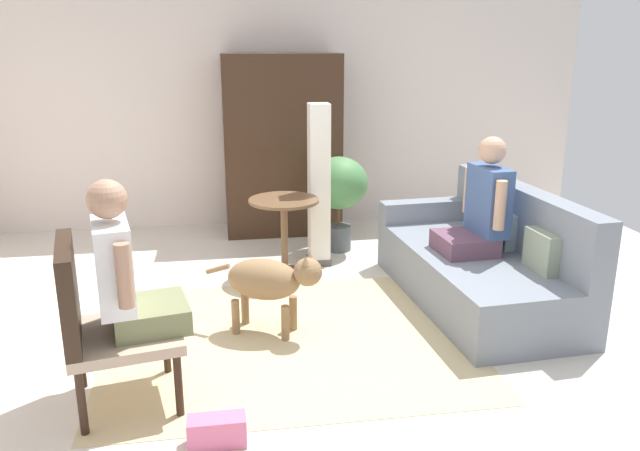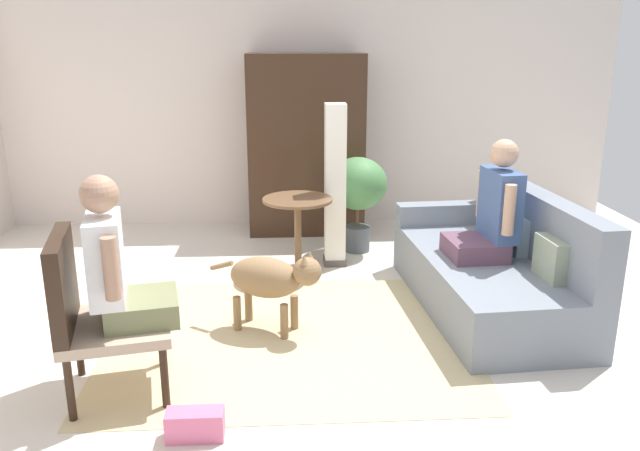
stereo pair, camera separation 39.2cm
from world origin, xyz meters
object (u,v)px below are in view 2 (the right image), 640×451
(dog, at_px, (271,278))
(armoire_cabinet, at_px, (306,145))
(person_on_couch, at_px, (492,213))
(column_lamp, at_px, (335,187))
(round_end_table, at_px, (298,224))
(potted_plant, at_px, (358,188))
(couch, at_px, (493,269))
(armchair, at_px, (89,307))
(handbag, at_px, (195,424))
(person_on_armchair, at_px, (117,267))

(dog, distance_m, armoire_cabinet, 2.53)
(person_on_couch, height_order, column_lamp, column_lamp)
(round_end_table, height_order, armoire_cabinet, armoire_cabinet)
(round_end_table, bearing_deg, dog, -101.14)
(potted_plant, distance_m, armoire_cabinet, 0.92)
(person_on_couch, height_order, armoire_cabinet, armoire_cabinet)
(column_lamp, relative_size, armoire_cabinet, 0.79)
(couch, distance_m, armchair, 2.88)
(column_lamp, distance_m, handbag, 2.81)
(person_on_couch, distance_m, column_lamp, 1.49)
(armoire_cabinet, bearing_deg, dog, -97.98)
(round_end_table, xyz_separation_m, potted_plant, (0.58, 0.61, 0.17))
(person_on_armchair, xyz_separation_m, potted_plant, (1.63, 2.44, -0.15))
(potted_plant, distance_m, column_lamp, 0.45)
(round_end_table, bearing_deg, potted_plant, 46.00)
(couch, bearing_deg, round_end_table, 151.99)
(couch, distance_m, handbag, 2.58)
(person_on_couch, relative_size, column_lamp, 0.61)
(dog, xyz_separation_m, column_lamp, (0.55, 1.35, 0.33))
(person_on_couch, distance_m, armoire_cabinet, 2.50)
(person_on_armchair, bearing_deg, armoire_cabinet, 69.79)
(round_end_table, distance_m, dog, 1.12)
(armchair, distance_m, person_on_couch, 2.82)
(person_on_armchair, relative_size, column_lamp, 0.59)
(couch, relative_size, round_end_table, 2.97)
(dog, distance_m, handbag, 1.32)
(person_on_couch, xyz_separation_m, dog, (-1.62, -0.30, -0.36))
(dog, bearing_deg, handbag, -107.03)
(couch, height_order, dog, couch)
(person_on_couch, bearing_deg, round_end_table, 150.23)
(potted_plant, height_order, armoire_cabinet, armoire_cabinet)
(round_end_table, bearing_deg, armchair, -122.91)
(handbag, bearing_deg, round_end_table, 75.71)
(armchair, bearing_deg, armoire_cabinet, 67.45)
(armoire_cabinet, bearing_deg, person_on_couch, -59.30)
(dog, xyz_separation_m, handbag, (-0.38, -1.23, -0.31))
(armchair, distance_m, handbag, 0.90)
(handbag, bearing_deg, person_on_armchair, 132.11)
(person_on_armchair, bearing_deg, column_lamp, 56.37)
(armoire_cabinet, bearing_deg, handbag, -101.07)
(round_end_table, bearing_deg, column_lamp, 35.96)
(handbag, bearing_deg, dog, 72.97)
(potted_plant, bearing_deg, person_on_armchair, -123.75)
(couch, distance_m, column_lamp, 1.57)
(dog, height_order, handbag, dog)
(handbag, bearing_deg, person_on_couch, 37.49)
(potted_plant, bearing_deg, armoire_cabinet, 121.82)
(potted_plant, xyz_separation_m, column_lamp, (-0.25, -0.36, 0.10))
(armchair, bearing_deg, couch, 22.31)
(person_on_armchair, xyz_separation_m, armoire_cabinet, (1.17, 3.18, 0.16))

